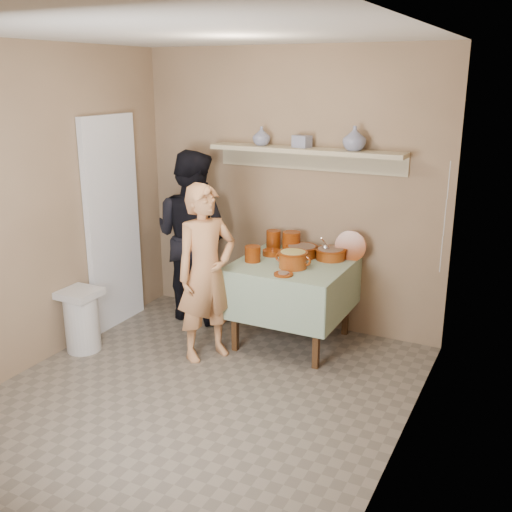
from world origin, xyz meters
The scene contains 22 objects.
ground centered at (0.00, 0.00, 0.00)m, with size 3.50×3.50×0.00m, color #6F6457.
tile_panel centered at (-1.46, 0.95, 1.00)m, with size 0.06×0.70×2.00m, color silver.
plate_stack_a centered at (-0.08, 1.59, 0.85)m, with size 0.14×0.14×0.18m, color #6B2000.
plate_stack_b centered at (0.11, 1.55, 0.86)m, with size 0.16×0.16×0.20m, color #6B2000.
bowl_stack centered at (-0.08, 1.15, 0.83)m, with size 0.14×0.14×0.14m, color #6B2000.
empty_bowl centered at (-0.01, 1.40, 0.79)m, with size 0.17×0.17×0.05m, color #6B2000.
propped_lid centered at (0.67, 1.59, 0.88)m, with size 0.28×0.28×0.02m, color #6B2000.
vase_right centered at (0.65, 1.63, 1.82)m, with size 0.20×0.20×0.21m, color navy.
vase_left centered at (-0.24, 1.63, 1.81)m, with size 0.16×0.16×0.17m, color navy.
ceramic_box centered at (0.16, 1.64, 1.77)m, with size 0.15×0.11×0.11m, color navy.
person_cook centered at (-0.29, 0.70, 0.75)m, with size 0.55×0.36×1.51m, color tan.
person_helper centered at (-0.88, 1.42, 0.84)m, with size 0.81×0.63×1.67m, color black.
room_shell centered at (0.00, 0.00, 1.61)m, with size 3.04×3.54×2.62m.
serving_table centered at (0.25, 1.28, 0.64)m, with size 0.97×0.97×0.76m.
cazuela_meat_a centered at (0.25, 1.49, 0.82)m, with size 0.30×0.30×0.10m.
cazuela_meat_b centered at (0.51, 1.52, 0.82)m, with size 0.28×0.28×0.10m.
ladle centered at (0.47, 1.49, 0.87)m, with size 0.08×0.26×0.19m.
cazuela_rice centered at (0.31, 1.14, 0.85)m, with size 0.33×0.25×0.14m.
front_plate centered at (0.32, 0.92, 0.77)m, with size 0.16×0.16×0.03m.
wall_shelf centered at (0.20, 1.65, 1.67)m, with size 1.80×0.25×0.21m.
trash_bin centered at (-1.34, 0.31, 0.28)m, with size 0.32×0.32×0.56m.
electrical_cord centered at (1.47, 1.48, 1.25)m, with size 0.01×0.05×0.90m.
Camera 1 is at (2.20, -3.35, 2.34)m, focal length 42.00 mm.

